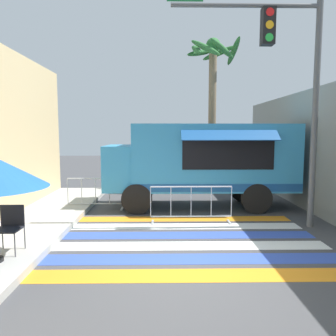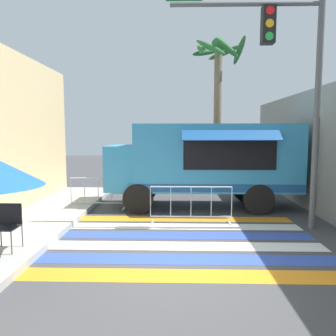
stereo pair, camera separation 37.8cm
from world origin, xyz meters
name	(u,v)px [view 1 (the left image)]	position (x,y,z in m)	size (l,w,h in m)	color
ground_plane	(187,267)	(0.00, 0.00, 0.00)	(60.00, 60.00, 0.00)	#424244
concrete_wall_right	(335,153)	(4.27, 3.00, 1.94)	(0.20, 16.00, 3.87)	gray
crosswalk_painted	(182,240)	(0.00, 1.53, 0.00)	(6.40, 4.36, 0.01)	orange
food_truck	(198,159)	(0.74, 4.98, 1.61)	(6.17, 2.53, 2.77)	#338CBF
traffic_signal_pole	(288,70)	(2.74, 2.60, 4.08)	(3.91, 0.29, 6.01)	#515456
folding_chair	(10,224)	(-3.49, 0.50, 0.70)	(0.47, 0.47, 0.91)	#4C4C51
barricade_front	(191,204)	(0.33, 3.02, 0.52)	(2.26, 0.44, 1.04)	#B7BABF
barricade_side	(96,194)	(-2.65, 4.69, 0.51)	(1.83, 0.44, 1.04)	#B7BABF
palm_tree	(213,83)	(1.68, 8.30, 4.60)	(2.25, 2.29, 6.46)	#7A664C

